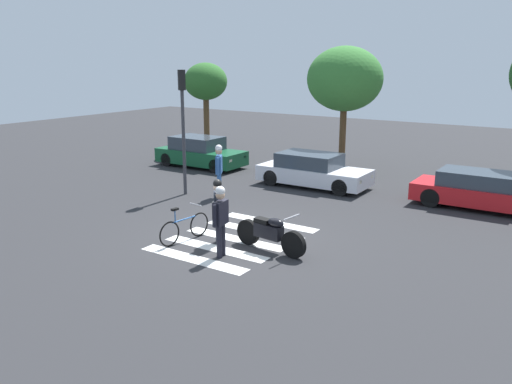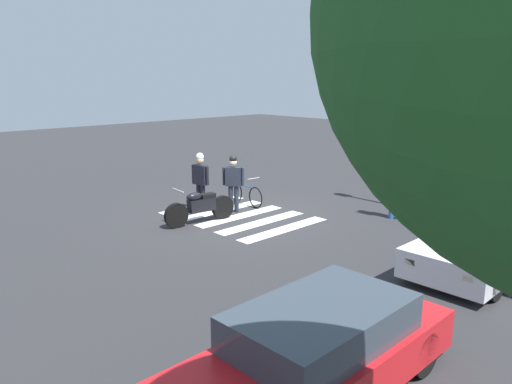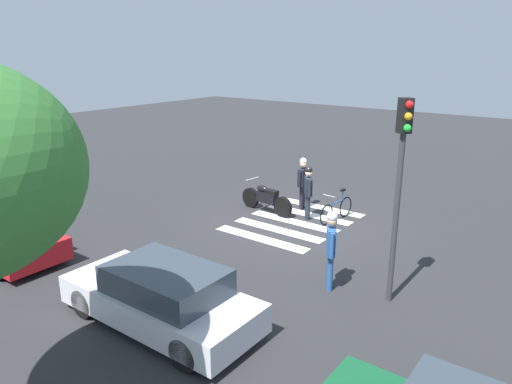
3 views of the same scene
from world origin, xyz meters
name	(u,v)px [view 1 (image 1 of 3)]	position (x,y,z in m)	size (l,w,h in m)	color
ground_plane	(235,239)	(0.00, 0.00, 0.00)	(60.00, 60.00, 0.00)	#2B2B2D
police_motorcycle	(270,233)	(1.29, -0.26, 0.47)	(2.20, 0.62, 1.06)	black
leaning_bicycle	(184,228)	(-1.04, -0.91, 0.38)	(0.46, 1.76, 1.00)	black
officer_on_foot	(221,216)	(0.48, -1.28, 1.06)	(0.28, 0.67, 1.82)	black
officer_by_motorcycle	(218,207)	(-0.19, -0.52, 1.02)	(0.46, 0.54, 1.76)	#1E232D
pedestrian_bystander	(219,167)	(-3.09, 3.31, 1.12)	(0.44, 0.62, 1.91)	#2D5999
crosswalk_stripes	(235,239)	(0.00, 0.00, 0.00)	(3.15, 4.05, 0.01)	silver
car_green_compact	(200,153)	(-7.21, 7.25, 0.65)	(4.16, 1.73, 1.38)	black
car_white_van	(313,171)	(-1.11, 6.67, 0.62)	(4.30, 1.78, 1.29)	black
car_red_convertible	(483,191)	(5.02, 6.97, 0.60)	(4.53, 1.70, 1.23)	black
traffic_light_pole	(183,113)	(-4.43, 3.01, 2.97)	(0.35, 0.34, 4.45)	#38383D
street_tree_near	(206,83)	(-9.18, 10.21, 3.64)	(2.20, 2.20, 4.64)	brown
street_tree_mid	(345,79)	(-1.51, 10.21, 3.96)	(3.25, 3.25, 5.37)	brown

